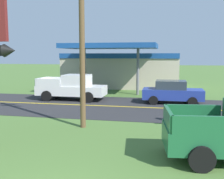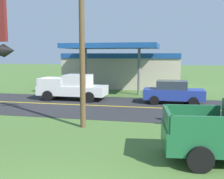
{
  "view_description": "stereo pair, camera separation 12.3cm",
  "coord_description": "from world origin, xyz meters",
  "px_view_note": "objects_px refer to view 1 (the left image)",
  "views": [
    {
      "loc": [
        2.65,
        -4.79,
        3.46
      ],
      "look_at": [
        0.0,
        8.0,
        1.8
      ],
      "focal_mm": 43.99,
      "sensor_mm": 36.0,
      "label": 1
    },
    {
      "loc": [
        2.77,
        -4.76,
        3.46
      ],
      "look_at": [
        0.0,
        8.0,
        1.8
      ],
      "focal_mm": 43.99,
      "sensor_mm": 36.0,
      "label": 2
    }
  ],
  "objects_px": {
    "gas_station": "(121,69)",
    "utility_pole": "(82,32)",
    "car_blue_far_lane": "(172,92)",
    "pickup_white_on_road": "(72,88)"
  },
  "relations": [
    {
      "from": "utility_pole",
      "to": "pickup_white_on_road",
      "type": "distance_m",
      "value": 8.9
    },
    {
      "from": "pickup_white_on_road",
      "to": "gas_station",
      "type": "bearing_deg",
      "value": 77.03
    },
    {
      "from": "gas_station",
      "to": "utility_pole",
      "type": "bearing_deg",
      "value": -86.46
    },
    {
      "from": "gas_station",
      "to": "pickup_white_on_road",
      "type": "bearing_deg",
      "value": -102.97
    },
    {
      "from": "utility_pole",
      "to": "car_blue_far_lane",
      "type": "xyz_separation_m",
      "value": [
        4.25,
        7.49,
        -3.68
      ]
    },
    {
      "from": "utility_pole",
      "to": "pickup_white_on_road",
      "type": "height_order",
      "value": "utility_pole"
    },
    {
      "from": "gas_station",
      "to": "pickup_white_on_road",
      "type": "relative_size",
      "value": 2.31
    },
    {
      "from": "car_blue_far_lane",
      "to": "utility_pole",
      "type": "bearing_deg",
      "value": -119.55
    },
    {
      "from": "pickup_white_on_road",
      "to": "car_blue_far_lane",
      "type": "relative_size",
      "value": 1.24
    },
    {
      "from": "gas_station",
      "to": "car_blue_far_lane",
      "type": "bearing_deg",
      "value": -60.83
    }
  ]
}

